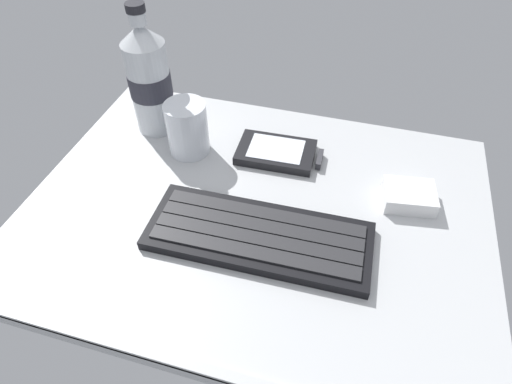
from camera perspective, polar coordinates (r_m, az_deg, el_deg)
ground_plane at (r=61.00cm, az=-0.06°, el=-2.78°), size 64.00×48.00×2.80cm
keyboard at (r=56.05cm, az=0.37°, el=-5.78°), size 29.23×11.61×1.70cm
handheld_device at (r=67.90cm, az=3.20°, el=5.21°), size 12.99×8.02×1.50cm
juice_cup at (r=67.89cm, az=-9.05°, el=8.08°), size 6.40×6.40×8.50cm
water_bottle at (r=71.41cm, az=-13.93°, el=14.27°), size 6.73×6.73×20.80cm
charger_block at (r=63.89cm, az=19.59°, el=-0.53°), size 7.73×6.55×2.40cm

